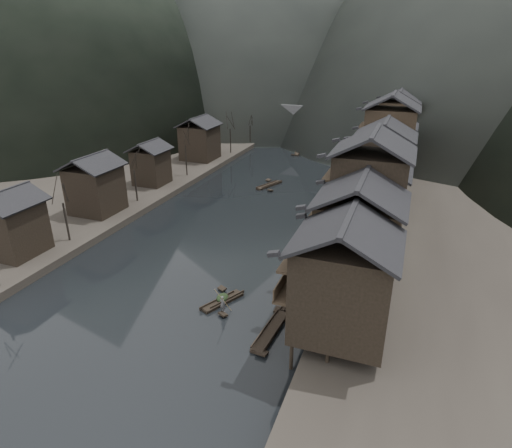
% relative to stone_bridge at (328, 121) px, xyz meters
% --- Properties ---
extents(water, '(300.00, 300.00, 0.00)m').
position_rel_stone_bridge_xyz_m(water, '(0.00, -72.00, -5.11)').
color(water, black).
rests_on(water, ground).
extents(right_bank, '(40.00, 200.00, 1.80)m').
position_rel_stone_bridge_xyz_m(right_bank, '(35.00, -32.00, -4.21)').
color(right_bank, '#2D2823').
rests_on(right_bank, ground).
extents(left_bank, '(40.00, 200.00, 1.20)m').
position_rel_stone_bridge_xyz_m(left_bank, '(-35.00, -32.00, -4.51)').
color(left_bank, '#2D2823').
rests_on(left_bank, ground).
extents(stilt_houses, '(9.00, 67.60, 17.04)m').
position_rel_stone_bridge_xyz_m(stilt_houses, '(17.28, -52.04, 3.88)').
color(stilt_houses, black).
rests_on(stilt_houses, ground).
extents(left_houses, '(8.10, 53.20, 8.73)m').
position_rel_stone_bridge_xyz_m(left_houses, '(-20.50, -51.88, 0.55)').
color(left_houses, black).
rests_on(left_houses, left_bank).
extents(bare_trees, '(3.94, 72.95, 7.88)m').
position_rel_stone_bridge_xyz_m(bare_trees, '(-17.00, -48.25, 1.45)').
color(bare_trees, black).
rests_on(bare_trees, left_bank).
extents(moored_sampans, '(3.17, 62.47, 0.47)m').
position_rel_stone_bridge_xyz_m(moored_sampans, '(12.02, -50.70, -4.91)').
color(moored_sampans, black).
rests_on(moored_sampans, water).
extents(midriver_boats, '(12.87, 30.44, 0.45)m').
position_rel_stone_bridge_xyz_m(midriver_boats, '(0.80, -26.56, -4.91)').
color(midriver_boats, black).
rests_on(midriver_boats, water).
extents(stone_bridge, '(40.00, 6.00, 9.00)m').
position_rel_stone_bridge_xyz_m(stone_bridge, '(0.00, 0.00, 0.00)').
color(stone_bridge, '#4C4C4F').
rests_on(stone_bridge, ground).
extents(hero_sampan, '(2.98, 4.97, 0.44)m').
position_rel_stone_bridge_xyz_m(hero_sampan, '(5.38, -75.90, -4.91)').
color(hero_sampan, black).
rests_on(hero_sampan, water).
extents(cargo_heap, '(1.12, 1.47, 0.67)m').
position_rel_stone_bridge_xyz_m(cargo_heap, '(5.28, -75.69, -4.34)').
color(cargo_heap, black).
rests_on(cargo_heap, hero_sampan).
extents(boatman, '(0.71, 0.57, 1.68)m').
position_rel_stone_bridge_xyz_m(boatman, '(6.15, -77.51, -3.83)').
color(boatman, '#505052').
rests_on(boatman, hero_sampan).
extents(bamboo_pole, '(1.08, 1.97, 3.67)m').
position_rel_stone_bridge_xyz_m(bamboo_pole, '(6.35, -77.51, -1.16)').
color(bamboo_pole, '#8C7A51').
rests_on(bamboo_pole, boatman).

